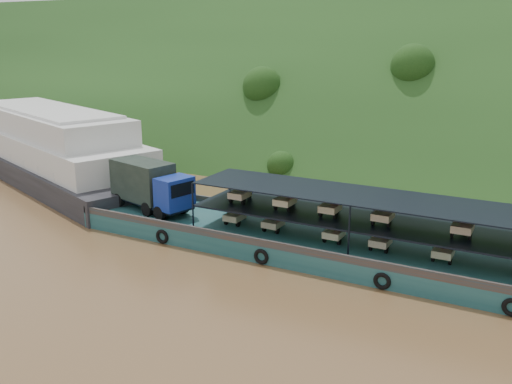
% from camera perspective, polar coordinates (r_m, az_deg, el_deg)
% --- Properties ---
extents(ground, '(160.00, 160.00, 0.00)m').
position_cam_1_polar(ground, '(39.77, 0.48, -5.83)').
color(ground, brown).
rests_on(ground, ground).
extents(hillside, '(140.00, 39.60, 39.60)m').
position_cam_1_polar(hillside, '(72.36, 14.00, 3.47)').
color(hillside, '#193613').
rests_on(hillside, ground).
extents(cargo_barge, '(35.00, 7.18, 4.96)m').
position_cam_1_polar(cargo_barge, '(39.70, 3.33, -4.00)').
color(cargo_barge, '#134145').
rests_on(cargo_barge, ground).
extents(passenger_ferry, '(36.88, 21.09, 7.29)m').
position_cam_1_polar(passenger_ferry, '(62.87, -19.86, 4.19)').
color(passenger_ferry, black).
rests_on(passenger_ferry, ground).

